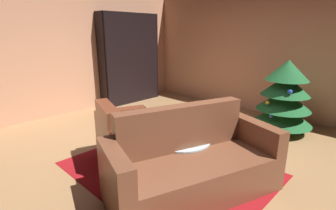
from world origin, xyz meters
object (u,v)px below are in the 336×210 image
(armchair_red, at_px, (129,144))
(bottle_on_table, at_px, (184,125))
(bookshelf_unit, at_px, (134,59))
(coffee_table, at_px, (181,142))
(book_stack_on_table, at_px, (183,138))
(decorated_tree, at_px, (284,97))
(couch_red, at_px, (192,165))

(armchair_red, relative_size, bottle_on_table, 4.44)
(bookshelf_unit, bearing_deg, coffee_table, -29.63)
(book_stack_on_table, bearing_deg, decorated_tree, 81.07)
(book_stack_on_table, xyz_separation_m, decorated_tree, (0.36, 2.27, 0.18))
(couch_red, distance_m, coffee_table, 0.47)
(couch_red, height_order, bottle_on_table, couch_red)
(book_stack_on_table, bearing_deg, bottle_on_table, 129.32)
(couch_red, relative_size, coffee_table, 2.76)
(bottle_on_table, bearing_deg, armchair_red, -129.77)
(couch_red, distance_m, bottle_on_table, 0.69)
(coffee_table, height_order, bottle_on_table, bottle_on_table)
(bookshelf_unit, bearing_deg, book_stack_on_table, -29.47)
(bookshelf_unit, distance_m, bottle_on_table, 3.53)
(coffee_table, relative_size, bottle_on_table, 2.69)
(bookshelf_unit, relative_size, armchair_red, 1.78)
(book_stack_on_table, relative_size, bottle_on_table, 0.77)
(bookshelf_unit, xyz_separation_m, bottle_on_table, (3.08, -1.64, -0.53))
(armchair_red, bearing_deg, bookshelf_unit, 139.89)
(armchair_red, xyz_separation_m, decorated_tree, (0.97, 2.64, 0.33))
(coffee_table, distance_m, bottle_on_table, 0.25)
(coffee_table, relative_size, decorated_tree, 0.58)
(bookshelf_unit, bearing_deg, bottle_on_table, -28.05)
(book_stack_on_table, height_order, decorated_tree, decorated_tree)
(armchair_red, xyz_separation_m, book_stack_on_table, (0.62, 0.38, 0.15))
(armchair_red, height_order, bottle_on_table, armchair_red)
(bookshelf_unit, bearing_deg, decorated_tree, 7.02)
(armchair_red, xyz_separation_m, couch_red, (0.95, 0.13, 0.00))
(armchair_red, relative_size, couch_red, 0.60)
(coffee_table, bearing_deg, book_stack_on_table, -15.75)
(armchair_red, distance_m, decorated_tree, 2.84)
(book_stack_on_table, bearing_deg, bookshelf_unit, 150.53)
(book_stack_on_table, height_order, bottle_on_table, bottle_on_table)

